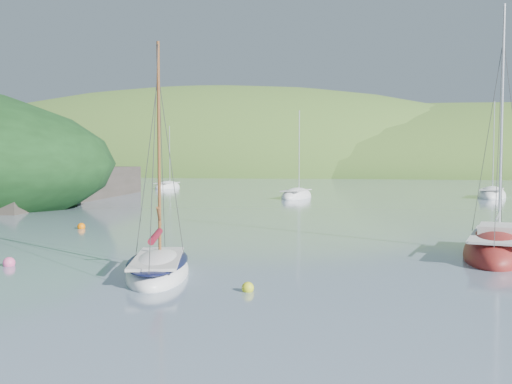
% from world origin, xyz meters
% --- Properties ---
extents(ground, '(700.00, 700.00, 0.00)m').
position_xyz_m(ground, '(0.00, 0.00, 0.00)').
color(ground, slate).
rests_on(ground, ground).
extents(shoreline_hills, '(690.00, 135.00, 56.00)m').
position_xyz_m(shoreline_hills, '(-9.66, 172.42, 0.00)').
color(shoreline_hills, '#3D6827').
rests_on(shoreline_hills, ground).
extents(daysailer_white, '(4.16, 6.55, 9.45)m').
position_xyz_m(daysailer_white, '(-0.26, 0.13, 0.22)').
color(daysailer_white, white).
rests_on(daysailer_white, ground).
extents(sloop_red, '(4.29, 8.76, 12.41)m').
position_xyz_m(sloop_red, '(12.67, 8.09, 0.23)').
color(sloop_red, maroon).
rests_on(sloop_red, ground).
extents(distant_sloop_a, '(3.48, 7.95, 11.01)m').
position_xyz_m(distant_sloop_a, '(-3.75, 44.85, 0.19)').
color(distant_sloop_a, white).
rests_on(distant_sloop_a, ground).
extents(distant_sloop_b, '(4.63, 9.00, 12.24)m').
position_xyz_m(distant_sloop_b, '(18.01, 51.63, 0.20)').
color(distant_sloop_b, white).
rests_on(distant_sloop_b, ground).
extents(distant_sloop_c, '(2.65, 7.42, 10.57)m').
position_xyz_m(distant_sloop_c, '(-27.61, 62.45, 0.18)').
color(distant_sloop_c, white).
rests_on(distant_sloop_c, ground).
extents(mooring_buoys, '(25.10, 14.33, 0.49)m').
position_xyz_m(mooring_buoys, '(-1.03, 5.02, 0.12)').
color(mooring_buoys, '#CBD41E').
rests_on(mooring_buoys, ground).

